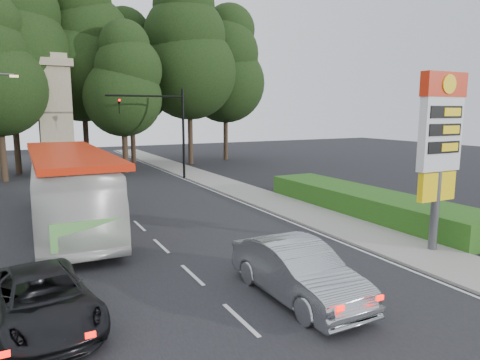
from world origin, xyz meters
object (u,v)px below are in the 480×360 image
traffic_signal_mast (167,121)px  sedan_silver (298,271)px  suv_charcoal (43,299)px  gas_station_pylon (440,138)px  transit_bus (70,189)px  monument (55,115)px

traffic_signal_mast → sedan_silver: 23.63m
sedan_silver → suv_charcoal: 6.90m
traffic_signal_mast → gas_station_pylon: bearing=-80.9°
gas_station_pylon → sedan_silver: 8.02m
transit_bus → suv_charcoal: transit_bus is taller
traffic_signal_mast → transit_bus: (-8.55, -11.66, -2.86)m
transit_bus → sedan_silver: 12.46m
suv_charcoal → traffic_signal_mast: bearing=56.8°
transit_bus → suv_charcoal: 9.93m
transit_bus → suv_charcoal: bearing=-97.9°
gas_station_pylon → transit_bus: bearing=139.4°
suv_charcoal → transit_bus: bearing=72.5°
transit_bus → sedan_silver: transit_bus is taller
transit_bus → sedan_silver: bearing=-64.3°
traffic_signal_mast → transit_bus: bearing=-126.3°
gas_station_pylon → sedan_silver: (-7.09, -1.03, -3.61)m
monument → suv_charcoal: (-2.58, -27.38, -4.41)m
traffic_signal_mast → sedan_silver: traffic_signal_mast is taller
sedan_silver → suv_charcoal: (-6.69, 1.66, -0.15)m
traffic_signal_mast → suv_charcoal: (-10.26, -21.37, -3.98)m
gas_station_pylon → suv_charcoal: size_ratio=1.38×
traffic_signal_mast → transit_bus: size_ratio=0.55×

